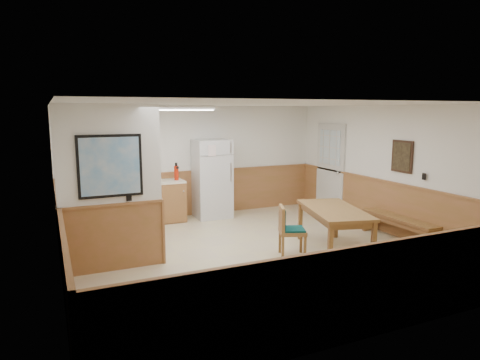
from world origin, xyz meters
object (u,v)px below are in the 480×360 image
soap_bottle (103,179)px  dining_table (334,214)px  dining_bench (399,222)px  dining_chair (287,227)px  refrigerator (212,179)px  fire_extinguisher (176,172)px

soap_bottle → dining_table: bearing=-43.2°
dining_bench → dining_chair: dining_chair is taller
refrigerator → dining_table: refrigerator is taller
dining_chair → fire_extinguisher: (-1.00, 3.04, 0.57)m
dining_chair → fire_extinguisher: 3.25m
dining_table → refrigerator: bearing=123.6°
dining_chair → dining_bench: bearing=19.4°
soap_bottle → dining_chair: bearing=-50.6°
refrigerator → fire_extinguisher: (-0.82, 0.02, 0.19)m
dining_table → dining_chair: dining_chair is taller
dining_chair → soap_bottle: size_ratio=3.57×
refrigerator → dining_bench: (2.53, -3.13, -0.53)m
refrigerator → soap_bottle: size_ratio=7.39×
refrigerator → fire_extinguisher: size_ratio=4.63×
dining_table → dining_chair: bearing=-171.5°
dining_table → soap_bottle: bearing=151.9°
dining_chair → fire_extinguisher: fire_extinguisher is taller
dining_chair → soap_bottle: soap_bottle is taller
refrigerator → dining_bench: refrigerator is taller
fire_extinguisher → soap_bottle: bearing=-158.4°
dining_bench → dining_chair: bearing=177.5°
refrigerator → dining_bench: bearing=-49.7°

